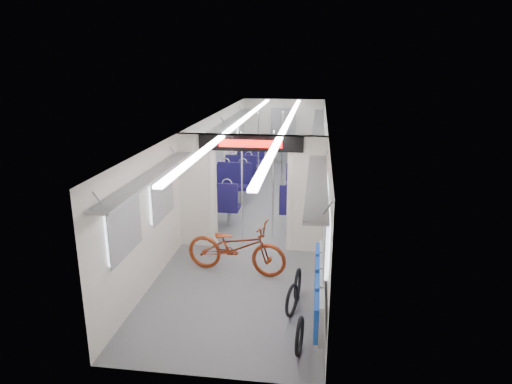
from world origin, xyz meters
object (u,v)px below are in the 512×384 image
at_px(flip_bench, 319,287).
at_px(seat_bay_near_right, 302,193).
at_px(stanchion_far_right, 282,153).
at_px(seat_bay_far_right, 307,161).
at_px(bicycle, 236,247).
at_px(bike_hoop_c, 298,286).
at_px(seat_bay_near_left, 226,190).
at_px(seat_bay_far_left, 246,163).
at_px(stanchion_near_left, 242,187).
at_px(bike_hoop_a, 300,338).
at_px(stanchion_near_right, 273,186).
at_px(stanchion_far_left, 258,154).
at_px(bike_hoop_b, 292,302).

xyz_separation_m(flip_bench, seat_bay_near_right, (-0.42, 4.76, -0.02)).
xyz_separation_m(flip_bench, stanchion_far_right, (-1.08, 6.69, 0.57)).
relative_size(seat_bay_near_right, seat_bay_far_right, 0.98).
bearing_deg(bicycle, bike_hoop_c, -116.71).
relative_size(seat_bay_near_left, seat_bay_near_right, 1.01).
distance_m(seat_bay_far_left, seat_bay_far_right, 1.92).
bearing_deg(bicycle, stanchion_near_left, 14.31).
height_order(bike_hoop_a, seat_bay_near_left, seat_bay_near_left).
height_order(flip_bench, stanchion_near_left, stanchion_near_left).
xyz_separation_m(stanchion_near_right, stanchion_far_left, (-0.74, 3.28, 0.00)).
relative_size(seat_bay_near_left, stanchion_far_right, 0.97).
bearing_deg(bike_hoop_b, seat_bay_near_right, 90.38).
height_order(bike_hoop_c, stanchion_near_right, stanchion_near_right).
bearing_deg(bike_hoop_c, seat_bay_near_right, 91.25).
bearing_deg(seat_bay_far_left, bike_hoop_a, -76.68).
distance_m(bike_hoop_c, stanchion_far_left, 6.04).
bearing_deg(stanchion_far_left, seat_bay_near_right, -52.63).
relative_size(stanchion_far_left, stanchion_far_right, 1.00).
bearing_deg(seat_bay_far_left, stanchion_near_left, -82.05).
xyz_separation_m(bike_hoop_c, seat_bay_near_left, (-1.96, 4.08, 0.33)).
bearing_deg(seat_bay_far_left, flip_bench, -73.86).
xyz_separation_m(seat_bay_far_left, stanchion_near_left, (0.69, -4.93, 0.60)).
bearing_deg(stanchion_near_right, bicycle, -105.57).
height_order(flip_bench, bike_hoop_c, flip_bench).
bearing_deg(flip_bench, stanchion_near_right, 107.18).
height_order(seat_bay_near_right, stanchion_near_left, stanchion_near_left).
xyz_separation_m(bicycle, flip_bench, (1.46, -1.46, 0.10)).
bearing_deg(bike_hoop_c, bike_hoop_a, -86.19).
relative_size(seat_bay_far_left, stanchion_far_left, 0.91).
relative_size(stanchion_near_left, stanchion_far_left, 1.00).
relative_size(seat_bay_near_left, seat_bay_far_left, 1.06).
bearing_deg(stanchion_near_right, stanchion_far_left, 102.64).
xyz_separation_m(seat_bay_near_left, stanchion_near_left, (0.69, -1.75, 0.59)).
height_order(bike_hoop_b, seat_bay_near_right, seat_bay_near_right).
relative_size(seat_bay_near_left, seat_bay_far_right, 0.98).
bearing_deg(bike_hoop_c, stanchion_near_right, 104.49).
height_order(stanchion_near_left, stanchion_far_left, same).
bearing_deg(flip_bench, bike_hoop_c, 116.86).
height_order(seat_bay_near_right, stanchion_near_right, stanchion_near_right).
relative_size(bicycle, stanchion_near_right, 0.80).
height_order(flip_bench, seat_bay_far_right, seat_bay_far_right).
relative_size(bike_hoop_b, stanchion_far_left, 0.22).
height_order(stanchion_near_right, stanchion_far_right, same).
xyz_separation_m(bicycle, seat_bay_near_right, (1.04, 3.29, 0.08)).
bearing_deg(stanchion_near_right, bike_hoop_a, -79.26).
relative_size(seat_bay_far_right, stanchion_far_right, 0.98).
xyz_separation_m(bicycle, seat_bay_far_left, (-0.83, 6.44, 0.06)).
height_order(flip_bench, bike_hoop_b, flip_bench).
xyz_separation_m(seat_bay_near_right, seat_bay_far_left, (-1.87, 3.15, -0.02)).
bearing_deg(seat_bay_far_right, stanchion_near_right, -96.23).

